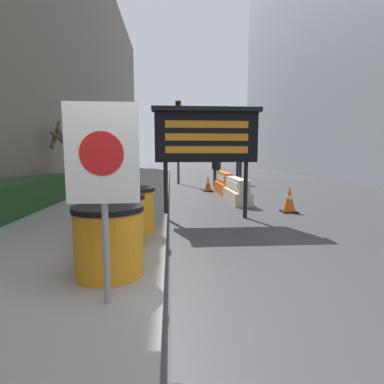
# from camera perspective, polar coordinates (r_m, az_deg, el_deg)

# --- Properties ---
(ground_plane) EXTENTS (120.00, 120.00, 0.00)m
(ground_plane) POSITION_cam_1_polar(r_m,az_deg,el_deg) (3.10, -5.47, -22.10)
(ground_plane) COLOR #38383A
(building_left_facade) EXTENTS (0.40, 50.40, 13.98)m
(building_left_facade) POSITION_cam_1_polar(r_m,az_deg,el_deg) (14.37, -25.16, 28.85)
(building_left_facade) COLOR #706656
(building_left_facade) RESTS_ON ground_plane
(hedge_strip) EXTENTS (0.90, 6.92, 0.74)m
(hedge_strip) POSITION_cam_1_polar(r_m,az_deg,el_deg) (7.89, -31.71, -1.18)
(hedge_strip) COLOR #1E421E
(hedge_strip) RESTS_ON sidewalk_left
(bare_tree) EXTENTS (1.39, 1.26, 2.67)m
(bare_tree) POSITION_cam_1_polar(r_m,az_deg,el_deg) (11.31, -21.80, 6.71)
(bare_tree) COLOR #4C3D2D
(bare_tree) RESTS_ON sidewalk_left
(barrel_drum_foreground) EXTENTS (0.79, 0.79, 0.79)m
(barrel_drum_foreground) POSITION_cam_1_polar(r_m,az_deg,el_deg) (3.55, -15.52, -8.84)
(barrel_drum_foreground) COLOR orange
(barrel_drum_foreground) RESTS_ON sidewalk_left
(barrel_drum_middle) EXTENTS (0.79, 0.79, 0.79)m
(barrel_drum_middle) POSITION_cam_1_polar(r_m,az_deg,el_deg) (4.46, -13.96, -5.53)
(barrel_drum_middle) COLOR orange
(barrel_drum_middle) RESTS_ON sidewalk_left
(barrel_drum_back) EXTENTS (0.79, 0.79, 0.79)m
(barrel_drum_back) POSITION_cam_1_polar(r_m,az_deg,el_deg) (5.36, -11.26, -3.35)
(barrel_drum_back) COLOR orange
(barrel_drum_back) RESTS_ON sidewalk_left
(warning_sign) EXTENTS (0.63, 0.08, 1.80)m
(warning_sign) POSITION_cam_1_polar(r_m,az_deg,el_deg) (2.71, -16.64, 4.46)
(warning_sign) COLOR gray
(warning_sign) RESTS_ON sidewalk_left
(message_board) EXTENTS (2.50, 0.36, 2.59)m
(message_board) POSITION_cam_1_polar(r_m,az_deg,el_deg) (7.05, 2.76, 10.55)
(message_board) COLOR black
(message_board) RESTS_ON ground_plane
(jersey_barrier_cream) EXTENTS (0.54, 2.07, 0.77)m
(jersey_barrier_cream) POSITION_cam_1_polar(r_m,az_deg,el_deg) (9.76, 8.51, 0.09)
(jersey_barrier_cream) COLOR beige
(jersey_barrier_cream) RESTS_ON ground_plane
(jersey_barrier_orange_far) EXTENTS (0.50, 1.98, 0.84)m
(jersey_barrier_orange_far) POSITION_cam_1_polar(r_m,az_deg,el_deg) (11.95, 6.15, 1.52)
(jersey_barrier_orange_far) COLOR orange
(jersey_barrier_orange_far) RESTS_ON ground_plane
(traffic_cone_near) EXTENTS (0.39, 0.39, 0.70)m
(traffic_cone_near) POSITION_cam_1_polar(r_m,az_deg,el_deg) (8.33, 18.06, -1.36)
(traffic_cone_near) COLOR black
(traffic_cone_near) RESTS_ON ground_plane
(traffic_cone_mid) EXTENTS (0.37, 0.37, 0.65)m
(traffic_cone_mid) POSITION_cam_1_polar(r_m,az_deg,el_deg) (12.49, 3.07, 1.56)
(traffic_cone_mid) COLOR black
(traffic_cone_mid) RESTS_ON ground_plane
(traffic_light_near_curb) EXTENTS (0.28, 0.44, 4.22)m
(traffic_light_near_curb) POSITION_cam_1_polar(r_m,az_deg,el_deg) (15.69, -2.65, 12.67)
(traffic_light_near_curb) COLOR #2D2D30
(traffic_light_near_curb) RESTS_ON ground_plane
(pedestrian_worker) EXTENTS (0.33, 0.49, 1.72)m
(pedestrian_worker) POSITION_cam_1_polar(r_m,az_deg,el_deg) (15.65, 8.93, 5.14)
(pedestrian_worker) COLOR #23283D
(pedestrian_worker) RESTS_ON ground_plane
(pedestrian_passerby) EXTENTS (0.47, 0.52, 1.71)m
(pedestrian_passerby) POSITION_cam_1_polar(r_m,az_deg,el_deg) (14.52, 4.67, 5.05)
(pedestrian_passerby) COLOR #23283D
(pedestrian_passerby) RESTS_ON ground_plane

